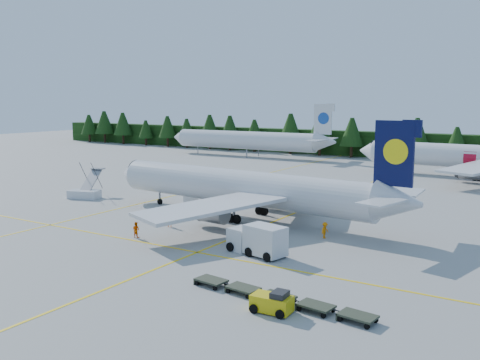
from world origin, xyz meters
The scene contains 16 objects.
ground centered at (0.00, 0.00, 0.00)m, with size 320.00×320.00×0.00m, color #9E9E98.
taxi_stripe_a centered at (-14.00, 20.00, 0.01)m, with size 0.25×120.00×0.01m, color yellow.
taxi_stripe_b centered at (6.00, 20.00, 0.01)m, with size 0.25×120.00×0.01m, color yellow.
taxi_stripe_cross centered at (0.00, -6.00, 0.01)m, with size 80.00×0.25×0.01m, color yellow.
treeline_hedge centered at (0.00, 82.00, 3.00)m, with size 220.00×4.00×6.00m, color black.
airliner_navy centered at (0.68, 8.35, 3.51)m, with size 40.13×32.91×11.67m.
airliner_red centered at (18.48, 56.73, 3.67)m, with size 41.96×34.47×12.19m.
airliner_far_left centered at (-34.68, 66.63, 3.97)m, with size 43.52×4.95×12.66m.
airstairs centered at (-23.41, 7.53, 0.82)m, with size 4.67×6.35×3.79m.
service_truck centered at (10.78, -3.61, 1.35)m, with size 5.98×3.24×2.74m.
baggage_tug centered at (18.30, -14.43, 0.69)m, with size 2.67×1.53×1.40m.
dolly_train centered at (17.77, -12.71, 0.43)m, with size 13.86×2.27×0.13m.
uld_pair centered at (-4.75, 9.08, 1.07)m, with size 5.02×2.09×1.59m.
crew_a centered at (-2.35, 0.32, 0.83)m, with size 0.60×0.40×1.66m, color #FF6005.
crew_b centered at (-2.30, -4.97, 0.79)m, with size 0.77×0.60×1.58m, color #E25B04.
crew_c centered at (13.77, 4.69, 0.81)m, with size 0.67×0.45×1.62m, color orange.
Camera 1 is at (33.90, -43.37, 13.59)m, focal length 40.00 mm.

